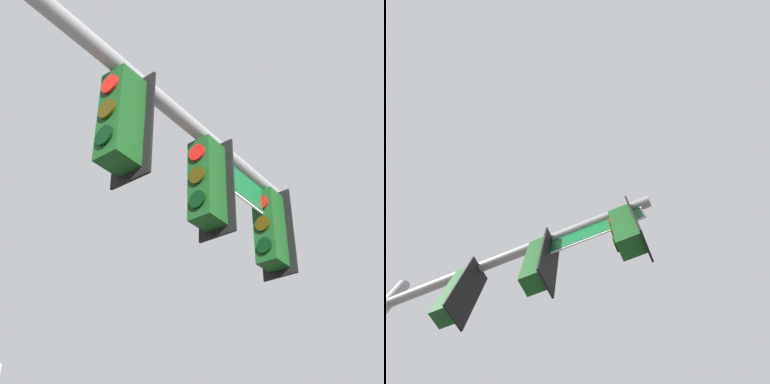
{
  "view_description": "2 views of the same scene",
  "coord_description": "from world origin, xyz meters",
  "views": [
    {
      "loc": [
        -6.96,
        -8.89,
        2.0
      ],
      "look_at": [
        -1.98,
        -6.31,
        5.52
      ],
      "focal_mm": 50.0,
      "sensor_mm": 36.0,
      "label": 1
    },
    {
      "loc": [
        -0.92,
        -8.98,
        1.36
      ],
      "look_at": [
        -1.39,
        -7.01,
        7.28
      ],
      "focal_mm": 28.0,
      "sensor_mm": 36.0,
      "label": 2
    }
  ],
  "objects": [
    {
      "name": "signal_pole_near",
      "position": [
        -3.37,
        -6.37,
        4.88
      ],
      "size": [
        5.43,
        1.25,
        6.76
      ],
      "color": "gray",
      "rests_on": "ground_plane"
    }
  ]
}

